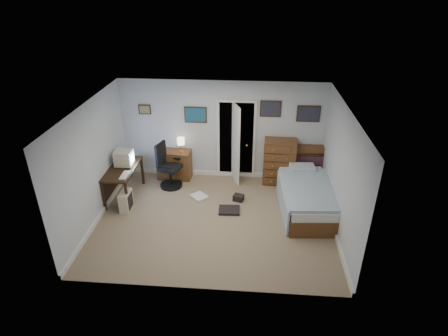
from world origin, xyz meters
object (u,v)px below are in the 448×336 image
at_px(office_chair, 168,170).
at_px(tall_dresser, 279,162).
at_px(bed, 306,197).
at_px(low_dresser, 174,164).
at_px(computer_desk, 119,175).

distance_m(office_chair, tall_dresser, 2.74).
xyz_separation_m(tall_dresser, bed, (0.55, -1.20, -0.25)).
relative_size(low_dresser, bed, 0.39).
height_order(office_chair, tall_dresser, tall_dresser).
bearing_deg(tall_dresser, bed, -62.52).
bearing_deg(computer_desk, office_chair, 29.38).
height_order(computer_desk, tall_dresser, tall_dresser).
height_order(computer_desk, bed, computer_desk).
relative_size(computer_desk, office_chair, 1.16).
height_order(low_dresser, bed, low_dresser).
bearing_deg(tall_dresser, low_dresser, -177.84).
xyz_separation_m(computer_desk, office_chair, (1.01, 0.56, -0.14)).
distance_m(tall_dresser, bed, 1.35).
bearing_deg(low_dresser, bed, -17.78).
height_order(computer_desk, low_dresser, computer_desk).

